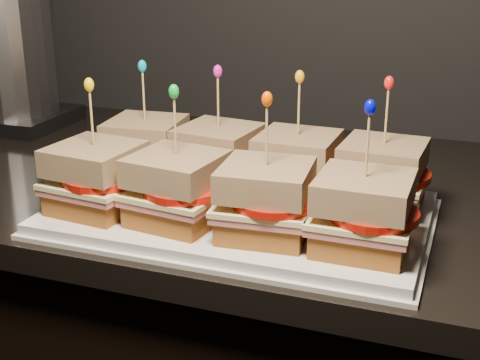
% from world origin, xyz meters
% --- Properties ---
extents(granite_slab, '(2.55, 0.65, 0.03)m').
position_xyz_m(granite_slab, '(0.52, 1.69, 0.85)').
color(granite_slab, black).
rests_on(granite_slab, cabinet).
extents(platter, '(0.46, 0.29, 0.02)m').
position_xyz_m(platter, '(0.47, 1.53, 0.88)').
color(platter, white).
rests_on(platter, granite_slab).
extents(platter_rim, '(0.47, 0.30, 0.01)m').
position_xyz_m(platter_rim, '(0.47, 1.53, 0.87)').
color(platter_rim, white).
rests_on(platter_rim, granite_slab).
extents(sandwich_0_bread_bot, '(0.11, 0.11, 0.03)m').
position_xyz_m(sandwich_0_bread_bot, '(0.30, 1.59, 0.90)').
color(sandwich_0_bread_bot, brown).
rests_on(sandwich_0_bread_bot, platter).
extents(sandwich_0_ham, '(0.12, 0.11, 0.01)m').
position_xyz_m(sandwich_0_ham, '(0.30, 1.59, 0.92)').
color(sandwich_0_ham, '#CB6062').
rests_on(sandwich_0_ham, sandwich_0_bread_bot).
extents(sandwich_0_cheese, '(0.12, 0.11, 0.01)m').
position_xyz_m(sandwich_0_cheese, '(0.30, 1.59, 0.92)').
color(sandwich_0_cheese, '#F9F1A3').
rests_on(sandwich_0_cheese, sandwich_0_ham).
extents(sandwich_0_tomato, '(0.10, 0.10, 0.01)m').
position_xyz_m(sandwich_0_tomato, '(0.31, 1.59, 0.93)').
color(sandwich_0_tomato, red).
rests_on(sandwich_0_tomato, sandwich_0_cheese).
extents(sandwich_0_bread_top, '(0.11, 0.11, 0.03)m').
position_xyz_m(sandwich_0_bread_top, '(0.30, 1.59, 0.95)').
color(sandwich_0_bread_top, '#532B13').
rests_on(sandwich_0_bread_top, sandwich_0_tomato).
extents(sandwich_0_pick, '(0.00, 0.00, 0.09)m').
position_xyz_m(sandwich_0_pick, '(0.30, 1.59, 1.00)').
color(sandwich_0_pick, tan).
rests_on(sandwich_0_pick, sandwich_0_bread_top).
extents(sandwich_0_frill, '(0.01, 0.01, 0.02)m').
position_xyz_m(sandwich_0_frill, '(0.30, 1.59, 1.05)').
color(sandwich_0_frill, '#0696C1').
rests_on(sandwich_0_frill, sandwich_0_pick).
extents(sandwich_1_bread_bot, '(0.11, 0.11, 0.03)m').
position_xyz_m(sandwich_1_bread_bot, '(0.41, 1.59, 0.90)').
color(sandwich_1_bread_bot, brown).
rests_on(sandwich_1_bread_bot, platter).
extents(sandwich_1_ham, '(0.12, 0.11, 0.01)m').
position_xyz_m(sandwich_1_ham, '(0.41, 1.59, 0.92)').
color(sandwich_1_ham, '#CB6062').
rests_on(sandwich_1_ham, sandwich_1_bread_bot).
extents(sandwich_1_cheese, '(0.12, 0.12, 0.01)m').
position_xyz_m(sandwich_1_cheese, '(0.41, 1.59, 0.92)').
color(sandwich_1_cheese, '#F9F1A3').
rests_on(sandwich_1_cheese, sandwich_1_ham).
extents(sandwich_1_tomato, '(0.10, 0.10, 0.01)m').
position_xyz_m(sandwich_1_tomato, '(0.42, 1.59, 0.93)').
color(sandwich_1_tomato, red).
rests_on(sandwich_1_tomato, sandwich_1_cheese).
extents(sandwich_1_bread_top, '(0.11, 0.11, 0.03)m').
position_xyz_m(sandwich_1_bread_top, '(0.41, 1.59, 0.95)').
color(sandwich_1_bread_top, '#532B13').
rests_on(sandwich_1_bread_top, sandwich_1_tomato).
extents(sandwich_1_pick, '(0.00, 0.00, 0.09)m').
position_xyz_m(sandwich_1_pick, '(0.41, 1.59, 1.00)').
color(sandwich_1_pick, tan).
rests_on(sandwich_1_pick, sandwich_1_bread_top).
extents(sandwich_1_frill, '(0.01, 0.01, 0.02)m').
position_xyz_m(sandwich_1_frill, '(0.41, 1.59, 1.05)').
color(sandwich_1_frill, '#CD1FA1').
rests_on(sandwich_1_frill, sandwich_1_pick).
extents(sandwich_2_bread_bot, '(0.10, 0.10, 0.03)m').
position_xyz_m(sandwich_2_bread_bot, '(0.52, 1.59, 0.90)').
color(sandwich_2_bread_bot, brown).
rests_on(sandwich_2_bread_bot, platter).
extents(sandwich_2_ham, '(0.11, 0.10, 0.01)m').
position_xyz_m(sandwich_2_ham, '(0.52, 1.59, 0.92)').
color(sandwich_2_ham, '#CB6062').
rests_on(sandwich_2_ham, sandwich_2_bread_bot).
extents(sandwich_2_cheese, '(0.11, 0.11, 0.01)m').
position_xyz_m(sandwich_2_cheese, '(0.52, 1.59, 0.92)').
color(sandwich_2_cheese, '#F9F1A3').
rests_on(sandwich_2_cheese, sandwich_2_ham).
extents(sandwich_2_tomato, '(0.10, 0.10, 0.01)m').
position_xyz_m(sandwich_2_tomato, '(0.53, 1.59, 0.93)').
color(sandwich_2_tomato, red).
rests_on(sandwich_2_tomato, sandwich_2_cheese).
extents(sandwich_2_bread_top, '(0.10, 0.10, 0.03)m').
position_xyz_m(sandwich_2_bread_top, '(0.52, 1.59, 0.95)').
color(sandwich_2_bread_top, '#532B13').
rests_on(sandwich_2_bread_top, sandwich_2_tomato).
extents(sandwich_2_pick, '(0.00, 0.00, 0.09)m').
position_xyz_m(sandwich_2_pick, '(0.52, 1.59, 1.00)').
color(sandwich_2_pick, tan).
rests_on(sandwich_2_pick, sandwich_2_bread_top).
extents(sandwich_2_frill, '(0.01, 0.01, 0.02)m').
position_xyz_m(sandwich_2_frill, '(0.52, 1.59, 1.05)').
color(sandwich_2_frill, '#F49F10').
rests_on(sandwich_2_frill, sandwich_2_pick).
extents(sandwich_3_bread_bot, '(0.10, 0.10, 0.03)m').
position_xyz_m(sandwich_3_bread_bot, '(0.63, 1.59, 0.90)').
color(sandwich_3_bread_bot, brown).
rests_on(sandwich_3_bread_bot, platter).
extents(sandwich_3_ham, '(0.11, 0.11, 0.01)m').
position_xyz_m(sandwich_3_ham, '(0.63, 1.59, 0.92)').
color(sandwich_3_ham, '#CB6062').
rests_on(sandwich_3_ham, sandwich_3_bread_bot).
extents(sandwich_3_cheese, '(0.11, 0.11, 0.01)m').
position_xyz_m(sandwich_3_cheese, '(0.63, 1.59, 0.92)').
color(sandwich_3_cheese, '#F9F1A3').
rests_on(sandwich_3_cheese, sandwich_3_ham).
extents(sandwich_3_tomato, '(0.10, 0.10, 0.01)m').
position_xyz_m(sandwich_3_tomato, '(0.64, 1.59, 0.93)').
color(sandwich_3_tomato, red).
rests_on(sandwich_3_tomato, sandwich_3_cheese).
extents(sandwich_3_bread_top, '(0.10, 0.10, 0.03)m').
position_xyz_m(sandwich_3_bread_top, '(0.63, 1.59, 0.95)').
color(sandwich_3_bread_top, '#532B13').
rests_on(sandwich_3_bread_top, sandwich_3_tomato).
extents(sandwich_3_pick, '(0.00, 0.00, 0.09)m').
position_xyz_m(sandwich_3_pick, '(0.63, 1.59, 1.00)').
color(sandwich_3_pick, tan).
rests_on(sandwich_3_pick, sandwich_3_bread_top).
extents(sandwich_3_frill, '(0.01, 0.01, 0.02)m').
position_xyz_m(sandwich_3_frill, '(0.63, 1.59, 1.05)').
color(sandwich_3_frill, red).
rests_on(sandwich_3_frill, sandwich_3_pick).
extents(sandwich_4_bread_bot, '(0.11, 0.11, 0.03)m').
position_xyz_m(sandwich_4_bread_bot, '(0.30, 1.46, 0.90)').
color(sandwich_4_bread_bot, brown).
rests_on(sandwich_4_bread_bot, platter).
extents(sandwich_4_ham, '(0.12, 0.11, 0.01)m').
position_xyz_m(sandwich_4_ham, '(0.30, 1.46, 0.92)').
color(sandwich_4_ham, '#CB6062').
rests_on(sandwich_4_ham, sandwich_4_bread_bot).
extents(sandwich_4_cheese, '(0.12, 0.12, 0.01)m').
position_xyz_m(sandwich_4_cheese, '(0.30, 1.46, 0.92)').
color(sandwich_4_cheese, '#F9F1A3').
rests_on(sandwich_4_cheese, sandwich_4_ham).
extents(sandwich_4_tomato, '(0.10, 0.10, 0.01)m').
position_xyz_m(sandwich_4_tomato, '(0.31, 1.45, 0.93)').
color(sandwich_4_tomato, red).
rests_on(sandwich_4_tomato, sandwich_4_cheese).
extents(sandwich_4_bread_top, '(0.11, 0.11, 0.03)m').
position_xyz_m(sandwich_4_bread_top, '(0.30, 1.46, 0.95)').
color(sandwich_4_bread_top, '#532B13').
rests_on(sandwich_4_bread_top, sandwich_4_tomato).
extents(sandwich_4_pick, '(0.00, 0.00, 0.09)m').
position_xyz_m(sandwich_4_pick, '(0.30, 1.46, 1.00)').
color(sandwich_4_pick, tan).
rests_on(sandwich_4_pick, sandwich_4_bread_top).
extents(sandwich_4_frill, '(0.01, 0.01, 0.02)m').
position_xyz_m(sandwich_4_frill, '(0.30, 1.46, 1.05)').
color(sandwich_4_frill, yellow).
rests_on(sandwich_4_frill, sandwich_4_pick).
extents(sandwich_5_bread_bot, '(0.11, 0.11, 0.03)m').
position_xyz_m(sandwich_5_bread_bot, '(0.41, 1.46, 0.90)').
color(sandwich_5_bread_bot, brown).
rests_on(sandwich_5_bread_bot, platter).
extents(sandwich_5_ham, '(0.12, 0.12, 0.01)m').
position_xyz_m(sandwich_5_ham, '(0.41, 1.46, 0.92)').
color(sandwich_5_ham, '#CB6062').
rests_on(sandwich_5_ham, sandwich_5_bread_bot).
extents(sandwich_5_cheese, '(0.12, 0.12, 0.01)m').
position_xyz_m(sandwich_5_cheese, '(0.41, 1.46, 0.92)').
color(sandwich_5_cheese, '#F9F1A3').
rests_on(sandwich_5_cheese, sandwich_5_ham).
extents(sandwich_5_tomato, '(0.10, 0.10, 0.01)m').
position_xyz_m(sandwich_5_tomato, '(0.42, 1.45, 0.93)').
color(sandwich_5_tomato, red).
rests_on(sandwich_5_tomato, sandwich_5_cheese).
extents(sandwich_5_bread_top, '(0.11, 0.11, 0.03)m').
position_xyz_m(sandwich_5_bread_top, '(0.41, 1.46, 0.95)').
color(sandwich_5_bread_top, '#532B13').
rests_on(sandwich_5_bread_top, sandwich_5_tomato).
extents(sandwich_5_pick, '(0.00, 0.00, 0.09)m').
position_xyz_m(sandwich_5_pick, '(0.41, 1.46, 1.00)').
color(sandwich_5_pick, tan).
rests_on(sandwich_5_pick, sandwich_5_bread_top).
extents(sandwich_5_frill, '(0.01, 0.01, 0.02)m').
position_xyz_m(sandwich_5_frill, '(0.41, 1.46, 1.05)').
color(sandwich_5_frill, green).
rests_on(sandwich_5_frill, sandwich_5_pick).
extents(sandwich_6_bread_bot, '(0.10, 0.10, 0.03)m').
position_xyz_m(sandwich_6_bread_bot, '(0.52, 1.46, 0.90)').
color(sandwich_6_bread_bot, brown).
rests_on(sandwich_6_bread_bot, platter).
extents(sandwich_6_ham, '(0.11, 0.11, 0.01)m').
position_xyz_m(sandwich_6_ham, '(0.52, 1.46, 0.92)').
color(sandwich_6_ham, '#CB6062').
rests_on(sandwich_6_ham, sandwich_6_bread_bot).
extents(sandwich_6_cheese, '(0.12, 0.11, 0.01)m').
position_xyz_m(sandwich_6_cheese, '(0.52, 1.46, 0.92)').
color(sandwich_6_cheese, '#F9F1A3').
rests_on(sandwich_6_cheese, sandwich_6_ham).
extents(sandwich_6_tomato, '(0.10, 0.10, 0.01)m').
position_xyz_m(sandwich_6_tomato, '(0.53, 1.45, 0.93)').
color(sandwich_6_tomato, red).
rests_on(sandwich_6_tomato, sandwich_6_cheese).
extents(sandwich_6_bread_top, '(0.11, 0.11, 0.03)m').
position_xyz_m(sandwich_6_bread_top, '(0.52, 1.46, 0.95)').
color(sandwich_6_bread_top, '#532B13').
rests_on(sandwich_6_bread_top, sandwich_6_tomato).
extents(sandwich_6_pick, '(0.00, 0.00, 0.09)m').
position_xyz_m(sandwich_6_pick, '(0.52, 1.46, 1.00)').
color(sandwich_6_pick, tan).
rests_on(sandwich_6_pick, sandwich_6_bread_top).
extents(sandwich_6_frill, '(0.01, 0.01, 0.02)m').
position_xyz_m(sandwich_6_frill, '(0.52, 1.46, 1.05)').
color(sandwich_6_frill, '#EC4B01').
rests_on(sandwich_6_frill, sandwich_6_pick).
extents(sandwich_7_bread_bot, '(0.10, 0.10, 0.03)m').
position_xyz_m(sandwich_7_bread_bot, '(0.63, 1.46, 0.90)').
color(sandwich_7_bread_bot, brown).
rests_on(sandwich_7_bread_bot, platter).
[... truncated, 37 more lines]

